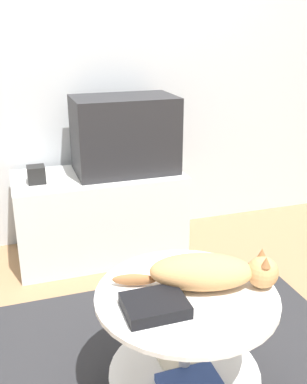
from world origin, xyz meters
name	(u,v)px	position (x,y,z in m)	size (l,w,h in m)	color
ground_plane	(186,384)	(0.00, 0.00, 0.00)	(12.00, 12.00, 0.00)	#93704C
wall_back	(96,41)	(0.00, 1.57, 1.30)	(8.00, 0.05, 2.60)	silver
rug	(186,382)	(0.00, 0.00, 0.01)	(1.65, 1.56, 0.02)	#28282B
tv_stand	(100,215)	(-0.09, 1.23, 0.27)	(1.02, 0.50, 0.54)	silver
tv	(125,135)	(0.09, 1.24, 0.77)	(0.61, 0.38, 0.46)	#232326
speaker	(36,174)	(-0.46, 1.19, 0.59)	(0.10, 0.10, 0.10)	black
coffee_table	(186,335)	(-0.04, -0.07, 0.31)	(0.66, 0.66, 0.47)	#B2B2B7
dvd_box	(155,305)	(-0.18, -0.13, 0.51)	(0.21, 0.17, 0.04)	black
cat	(210,272)	(0.06, -0.05, 0.55)	(0.59, 0.29, 0.14)	tan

